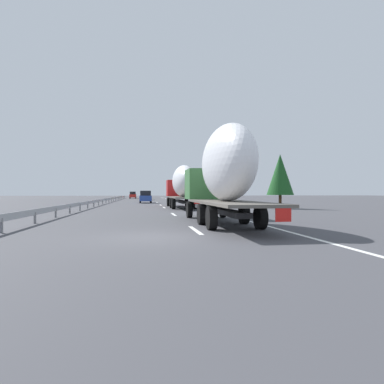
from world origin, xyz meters
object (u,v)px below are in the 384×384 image
(car_yellow_coupe, at_px, (145,195))
(car_black_suv, at_px, (145,195))
(truck_lead, at_px, (182,184))
(car_red_compact, at_px, (133,195))
(truck_trailing, at_px, (222,172))
(car_blue_sedan, at_px, (146,197))
(road_sign, at_px, (187,189))

(car_yellow_coupe, bearing_deg, car_black_suv, 179.85)
(truck_lead, height_order, car_red_compact, truck_lead)
(truck_trailing, bearing_deg, truck_lead, -0.00)
(truck_lead, height_order, car_blue_sedan, truck_lead)
(car_red_compact, relative_size, road_sign, 1.40)
(truck_trailing, distance_m, car_yellow_coupe, 67.46)
(car_yellow_coupe, height_order, road_sign, road_sign)
(car_red_compact, xyz_separation_m, car_yellow_coupe, (-8.88, -3.26, 0.03))
(car_blue_sedan, bearing_deg, road_sign, -79.82)
(truck_lead, distance_m, car_red_compact, 58.85)
(truck_lead, relative_size, car_blue_sedan, 2.87)
(truck_trailing, distance_m, car_blue_sedan, 35.94)
(truck_trailing, xyz_separation_m, road_sign, (36.93, -3.10, -0.41))
(car_blue_sedan, distance_m, road_sign, 7.04)
(car_black_suv, distance_m, car_red_compact, 18.37)
(truck_lead, bearing_deg, road_sign, -9.20)
(car_red_compact, bearing_deg, car_yellow_coupe, -159.81)
(truck_lead, relative_size, car_black_suv, 2.87)
(truck_lead, xyz_separation_m, truck_trailing, (-17.80, 0.00, 0.20))
(truck_lead, relative_size, road_sign, 3.95)
(truck_trailing, relative_size, car_blue_sedan, 2.82)
(car_black_suv, distance_m, road_sign, 22.31)
(car_blue_sedan, bearing_deg, car_yellow_coupe, -0.02)
(car_red_compact, distance_m, car_blue_sedan, 40.64)
(truck_lead, relative_size, truck_trailing, 1.02)
(car_red_compact, xyz_separation_m, car_blue_sedan, (-40.51, -3.25, 0.00))
(car_red_compact, height_order, road_sign, road_sign)
(car_black_suv, height_order, road_sign, road_sign)
(car_red_compact, xyz_separation_m, road_sign, (-39.29, -10.06, 1.32))
(truck_trailing, relative_size, road_sign, 3.87)
(car_black_suv, relative_size, road_sign, 1.38)
(car_black_suv, relative_size, car_blue_sedan, 1.00)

